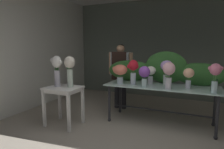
{
  "coord_description": "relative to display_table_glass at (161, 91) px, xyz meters",
  "views": [
    {
      "loc": [
        0.95,
        -2.19,
        1.57
      ],
      "look_at": [
        -0.61,
        1.33,
        1.01
      ],
      "focal_mm": 31.27,
      "sensor_mm": 36.0,
      "label": 1
    }
  ],
  "objects": [
    {
      "name": "vase_white_roses_tall",
      "position": [
        -1.88,
        -0.84,
        0.46
      ],
      "size": [
        0.26,
        0.19,
        0.61
      ],
      "color": "silver",
      "rests_on": "side_table_white"
    },
    {
      "name": "vase_cream_lisianthus_tall",
      "position": [
        -1.61,
        -0.79,
        0.47
      ],
      "size": [
        0.22,
        0.21,
        0.6
      ],
      "color": "silver",
      "rests_on": "side_table_white"
    },
    {
      "name": "foliage_backdrop",
      "position": [
        -0.06,
        0.29,
        0.39
      ],
      "size": [
        2.44,
        0.25,
        0.67
      ],
      "color": "#2D6028",
      "rests_on": "display_table_glass"
    },
    {
      "name": "wall_left",
      "position": [
        -3.21,
        0.27,
        0.8
      ],
      "size": [
        0.12,
        4.03,
        2.96
      ],
      "primitive_type": "cube",
      "color": "silver",
      "rests_on": "ground"
    },
    {
      "name": "vase_violet_tulips",
      "position": [
        -0.27,
        -0.27,
        0.37
      ],
      "size": [
        0.22,
        0.22,
        0.4
      ],
      "color": "silver",
      "rests_on": "display_table_glass"
    },
    {
      "name": "vase_rosy_anemones",
      "position": [
        0.92,
        -0.27,
        0.43
      ],
      "size": [
        0.23,
        0.19,
        0.5
      ],
      "color": "silver",
      "rests_on": "display_table_glass"
    },
    {
      "name": "vase_peach_carnations",
      "position": [
        0.5,
        -0.11,
        0.36
      ],
      "size": [
        0.19,
        0.19,
        0.38
      ],
      "color": "silver",
      "rests_on": "display_table_glass"
    },
    {
      "name": "vase_lilac_hydrangea",
      "position": [
        0.09,
        0.09,
        0.44
      ],
      "size": [
        0.25,
        0.25,
        0.5
      ],
      "color": "silver",
      "rests_on": "display_table_glass"
    },
    {
      "name": "vase_crimson_roses",
      "position": [
        -0.54,
        -0.13,
        0.42
      ],
      "size": [
        0.24,
        0.2,
        0.5
      ],
      "color": "silver",
      "rests_on": "display_table_glass"
    },
    {
      "name": "vase_blush_ranunculus",
      "position": [
        0.17,
        -0.27,
        0.43
      ],
      "size": [
        0.22,
        0.22,
        0.49
      ],
      "color": "silver",
      "rests_on": "display_table_glass"
    },
    {
      "name": "display_table_glass",
      "position": [
        0.0,
        0.0,
        0.0
      ],
      "size": [
        2.19,
        0.81,
        0.8
      ],
      "color": "silver",
      "rests_on": "ground"
    },
    {
      "name": "ground_plane",
      "position": [
        -0.3,
        0.27,
        -0.68
      ],
      "size": [
        8.59,
        8.59,
        0.0
      ],
      "primitive_type": "plane",
      "color": "#9E9384"
    },
    {
      "name": "florist",
      "position": [
        -1.11,
        0.61,
        0.33
      ],
      "size": [
        0.63,
        0.24,
        1.61
      ],
      "color": "#232328",
      "rests_on": "ground"
    },
    {
      "name": "vase_ivory_freesia",
      "position": [
        -0.24,
        0.07,
        0.35
      ],
      "size": [
        0.22,
        0.22,
        0.37
      ],
      "color": "silver",
      "rests_on": "display_table_glass"
    },
    {
      "name": "vase_coral_dahlias",
      "position": [
        -0.82,
        -0.17,
        0.38
      ],
      "size": [
        0.32,
        0.3,
        0.4
      ],
      "color": "silver",
      "rests_on": "display_table_glass"
    },
    {
      "name": "wall_back",
      "position": [
        -0.3,
        2.22,
        0.8
      ],
      "size": [
        5.81,
        0.12,
        2.96
      ],
      "primitive_type": "cube",
      "color": "slate",
      "rests_on": "ground"
    },
    {
      "name": "side_table_white",
      "position": [
        -1.75,
        -0.84,
        -0.02
      ],
      "size": [
        0.66,
        0.55,
        0.77
      ],
      "color": "white",
      "rests_on": "ground"
    }
  ]
}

